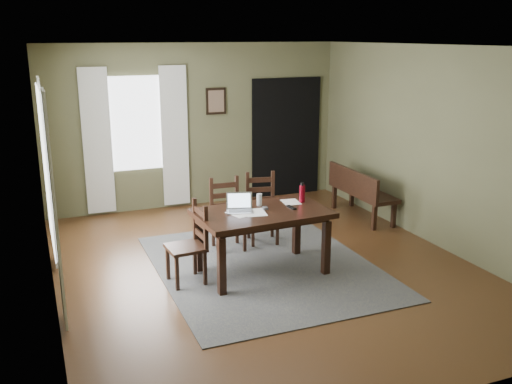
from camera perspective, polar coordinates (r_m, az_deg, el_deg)
name	(u,v)px	position (r m, az deg, el deg)	size (l,w,h in m)	color
ground	(265,267)	(7.25, 0.89, -7.51)	(5.00, 6.00, 0.01)	#492C16
room_shell	(265,124)	(6.75, 0.96, 6.77)	(5.02, 6.02, 2.71)	brown
rug	(265,266)	(7.24, 0.89, -7.43)	(2.60, 3.20, 0.01)	#444444
dining_table	(262,219)	(6.82, 0.64, -2.68)	(1.62, 1.03, 0.78)	black
chair_end	(190,244)	(6.69, -6.64, -5.23)	(0.45, 0.45, 0.96)	black
chair_back_left	(227,215)	(7.70, -2.88, -2.31)	(0.44, 0.44, 0.96)	black
chair_back_right	(262,209)	(7.96, 0.61, -1.68)	(0.50, 0.50, 0.97)	black
bench	(359,189)	(9.12, 10.30, 0.29)	(0.45, 1.40, 0.79)	black
laptop	(239,206)	(6.79, -1.67, -1.44)	(0.37, 0.32, 0.21)	#B7B7BC
computer_mouse	(265,208)	(6.85, 0.92, -1.62)	(0.05, 0.08, 0.03)	#3F3F42
tv_remote	(291,207)	(6.92, 3.55, -1.54)	(0.05, 0.17, 0.02)	black
drinking_glass	(259,200)	(6.99, 0.34, -0.78)	(0.07, 0.07, 0.15)	silver
water_bottle	(302,193)	(7.14, 4.63, -0.12)	(0.07, 0.07, 0.25)	maroon
paper_a	(240,214)	(6.69, -1.65, -2.16)	(0.22, 0.29, 0.00)	white
paper_d	(291,202)	(7.16, 3.50, -1.01)	(0.20, 0.27, 0.00)	white
paper_e	(255,212)	(6.73, -0.10, -2.06)	(0.24, 0.31, 0.00)	white
window_left	(45,168)	(6.50, -20.33, 2.29)	(0.01, 1.30, 1.70)	white
window_back	(136,124)	(9.36, -11.94, 6.71)	(1.00, 0.01, 1.50)	white
curtain_left_near	(55,211)	(5.76, -19.49, -1.81)	(0.03, 0.48, 2.30)	silver
curtain_left_far	(47,173)	(7.35, -20.16, 1.75)	(0.03, 0.48, 2.30)	silver
curtain_back_left	(97,142)	(9.28, -15.60, 4.84)	(0.44, 0.03, 2.30)	silver
curtain_back_right	(175,137)	(9.49, -8.13, 5.48)	(0.44, 0.03, 2.30)	silver
framed_picture	(216,101)	(9.64, -4.03, 9.05)	(0.34, 0.03, 0.44)	black
doorway_back	(286,138)	(10.21, 3.03, 5.46)	(1.30, 0.03, 2.10)	black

